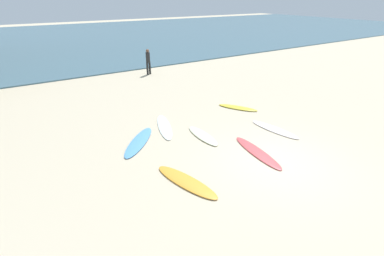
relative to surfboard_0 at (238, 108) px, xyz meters
The scene contains 10 objects.
ground_plane 4.93m from the surfboard_0, 115.78° to the right, with size 120.00×120.00×0.00m, color beige.
ocean_water 30.02m from the surfboard_0, 94.10° to the left, with size 120.00×40.00×0.08m, color #426675.
surfboard_0 is the anchor object (origin of this frame).
surfboard_1 2.70m from the surfboard_0, 97.33° to the right, with size 0.52×2.26×0.06m, color silver.
surfboard_2 6.49m from the surfboard_0, 144.62° to the right, with size 0.58×2.36×0.07m, color gold.
surfboard_3 3.53m from the surfboard_0, 153.92° to the right, with size 0.52×1.94×0.08m, color #E6EAC1.
surfboard_4 4.30m from the surfboard_0, 121.97° to the right, with size 0.51×2.51×0.06m, color #D54A4D.
surfboard_5 4.05m from the surfboard_0, behind, with size 0.52×2.55×0.06m, color white.
surfboard_6 5.53m from the surfboard_0, behind, with size 0.58×2.47×0.07m, color #5398DC.
beachgoer_near 8.46m from the surfboard_0, 96.19° to the left, with size 0.34×0.32×1.73m.
Camera 1 is at (-6.69, -5.15, 5.06)m, focal length 26.21 mm.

